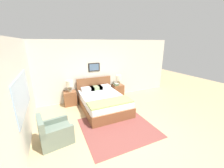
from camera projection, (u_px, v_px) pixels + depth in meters
ground_plane at (138, 141)px, 3.63m from camera, size 16.00×16.00×0.00m
wall_back at (97, 70)px, 6.09m from camera, size 7.54×0.09×2.60m
wall_left at (23, 89)px, 3.61m from camera, size 0.08×5.64×2.60m
area_rug_main at (118, 127)px, 4.18m from camera, size 2.09×1.95×0.01m
bed at (103, 102)px, 5.30m from camera, size 1.53×2.20×1.01m
armchair at (54, 133)px, 3.51m from camera, size 0.85×0.77×0.78m
nightstand_near_window at (70, 98)px, 5.63m from camera, size 0.49×0.43×0.58m
nightstand_by_door at (118, 91)px, 6.50m from camera, size 0.49×0.43×0.58m
table_lamp_near_window at (69, 84)px, 5.45m from camera, size 0.26×0.26×0.47m
table_lamp_by_door at (118, 79)px, 6.32m from camera, size 0.26×0.26×0.47m
book_thick_bottom at (116, 85)px, 6.33m from camera, size 0.18×0.22×0.03m
book_hardcover_middle at (116, 85)px, 6.32m from camera, size 0.23×0.22×0.03m
book_novel_upper at (116, 84)px, 6.31m from camera, size 0.22×0.26×0.04m
book_slim_near_top at (116, 83)px, 6.30m from camera, size 0.16×0.25×0.03m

